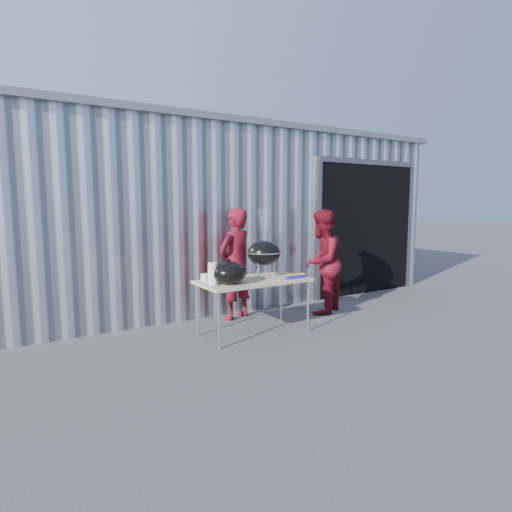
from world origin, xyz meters
TOP-DOWN VIEW (x-y plane):
  - ground at (0.00, 0.00)m, footprint 80.00×80.00m
  - building at (0.92, 4.59)m, footprint 8.20×6.20m
  - folding_table at (-0.01, 0.60)m, footprint 1.50×0.75m
  - kettle_grill at (0.17, 0.63)m, footprint 0.46×0.46m
  - grill_lid at (-0.44, 0.50)m, footprint 0.44×0.44m
  - paper_towels at (-0.64, 0.55)m, footprint 0.12×0.12m
  - white_tub at (-0.56, 0.80)m, footprint 0.20×0.15m
  - foil_box at (0.51, 0.35)m, footprint 0.32×0.06m
  - person_cook at (0.18, 1.42)m, footprint 0.71×0.57m
  - person_bystander at (1.51, 0.97)m, footprint 1.01×0.94m

SIDE VIEW (x-z plane):
  - ground at x=0.00m, z-range 0.00..0.00m
  - folding_table at x=-0.01m, z-range 0.33..1.08m
  - foil_box at x=0.51m, z-range 0.75..0.81m
  - white_tub at x=-0.56m, z-range 0.75..0.85m
  - person_bystander at x=1.51m, z-range 0.00..1.67m
  - person_cook at x=0.18m, z-range 0.00..1.69m
  - paper_towels at x=-0.64m, z-range 0.75..1.03m
  - grill_lid at x=-0.44m, z-range 0.74..1.05m
  - kettle_grill at x=0.17m, z-range 0.70..1.64m
  - building at x=0.92m, z-range -0.01..3.09m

